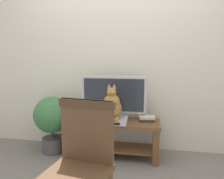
{
  "coord_description": "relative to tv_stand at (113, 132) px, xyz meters",
  "views": [
    {
      "loc": [
        0.42,
        -2.05,
        1.3
      ],
      "look_at": [
        -0.02,
        0.55,
        0.86
      ],
      "focal_mm": 36.36,
      "sensor_mm": 36.0,
      "label": 1
    }
  ],
  "objects": [
    {
      "name": "back_wall",
      "position": [
        0.02,
        0.37,
        1.08
      ],
      "size": [
        7.0,
        0.12,
        2.8
      ],
      "primitive_type": "cube",
      "color": "beige",
      "rests_on": "ground"
    },
    {
      "name": "tv_stand",
      "position": [
        0.0,
        0.0,
        0.0
      ],
      "size": [
        1.16,
        0.4,
        0.47
      ],
      "color": "brown",
      "rests_on": "ground"
    },
    {
      "name": "tv",
      "position": [
        0.0,
        0.08,
        0.43
      ],
      "size": [
        0.81,
        0.2,
        0.54
      ],
      "color": "#B7B7BC",
      "rests_on": "tv_stand"
    },
    {
      "name": "media_box",
      "position": [
        0.01,
        -0.08,
        0.17
      ],
      "size": [
        0.36,
        0.26,
        0.06
      ],
      "color": "#BCBCC1",
      "rests_on": "tv_stand"
    },
    {
      "name": "cat",
      "position": [
        0.01,
        -0.09,
        0.36
      ],
      "size": [
        0.22,
        0.32,
        0.42
      ],
      "color": "olive",
      "rests_on": "media_box"
    },
    {
      "name": "wooden_chair",
      "position": [
        -0.03,
        -1.2,
        0.23
      ],
      "size": [
        0.5,
        0.5,
        0.96
      ],
      "color": "#513823",
      "rests_on": "ground"
    },
    {
      "name": "book_stack",
      "position": [
        0.41,
        0.05,
        0.18
      ],
      "size": [
        0.2,
        0.15,
        0.06
      ],
      "color": "#2D2D33",
      "rests_on": "tv_stand"
    },
    {
      "name": "potted_plant",
      "position": [
        -0.8,
        0.0,
        0.13
      ],
      "size": [
        0.47,
        0.47,
        0.74
      ],
      "color": "#47474C",
      "rests_on": "ground"
    }
  ]
}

